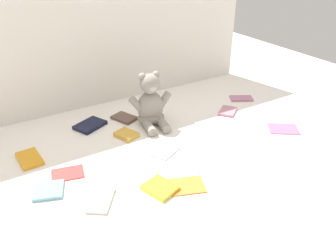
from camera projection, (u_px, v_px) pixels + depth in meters
ground_plane at (153, 137)px, 1.51m from camera, size 3.20×3.20×0.00m
backdrop_drape at (106, 31)px, 1.68m from camera, size 1.65×0.03×0.76m
teddy_bear at (151, 105)px, 1.58m from camera, size 0.21×0.20×0.25m
book_case_0 at (165, 151)px, 1.41m from camera, size 0.14×0.12×0.01m
book_case_1 at (186, 185)px, 1.21m from camera, size 0.16×0.14×0.01m
book_case_2 at (126, 135)px, 1.51m from camera, size 0.10×0.11×0.02m
book_case_3 at (29, 159)px, 1.35m from camera, size 0.09×0.14×0.01m
book_case_4 at (241, 98)px, 1.87m from camera, size 0.14×0.12×0.01m
book_case_5 at (49, 191)px, 1.18m from camera, size 0.13×0.12×0.01m
book_case_6 at (124, 118)px, 1.66m from camera, size 0.12×0.14×0.01m
book_case_7 at (101, 199)px, 1.14m from camera, size 0.14×0.15×0.01m
book_case_8 at (90, 125)px, 1.59m from camera, size 0.16×0.14×0.02m
book_case_9 at (160, 188)px, 1.19m from camera, size 0.12×0.13×0.02m
book_case_10 at (68, 173)px, 1.27m from camera, size 0.13×0.11×0.01m
book_case_11 at (283, 128)px, 1.57m from camera, size 0.17×0.16×0.01m
book_case_12 at (228, 111)px, 1.72m from camera, size 0.13×0.13×0.01m
book_case_13 at (209, 122)px, 1.63m from camera, size 0.14×0.08×0.01m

